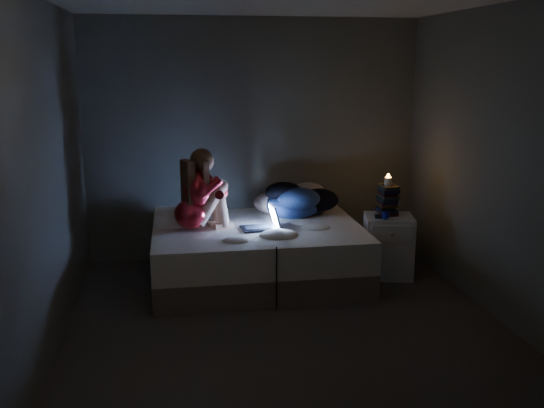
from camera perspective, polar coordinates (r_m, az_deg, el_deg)
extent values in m
cube|color=#3E3A37|center=(5.10, 1.31, -11.51)|extent=(3.60, 3.80, 0.02)
cube|color=#52554D|center=(6.57, -1.74, 6.05)|extent=(3.60, 0.02, 2.60)
cube|color=#52554D|center=(2.90, 8.46, -3.54)|extent=(3.60, 0.02, 2.60)
cube|color=#52554D|center=(4.72, -20.77, 2.29)|extent=(0.02, 3.80, 2.60)
cube|color=#52554D|center=(5.34, 20.87, 3.49)|extent=(0.02, 3.80, 2.60)
cube|color=white|center=(6.06, -8.79, -1.22)|extent=(0.48, 0.34, 0.14)
cube|color=white|center=(6.21, 10.95, -3.94)|extent=(0.55, 0.51, 0.63)
cylinder|color=beige|center=(6.13, 10.96, 2.10)|extent=(0.07, 0.07, 0.08)
cube|color=black|center=(6.05, 10.20, -1.23)|extent=(0.08, 0.15, 0.01)
sphere|color=navy|center=(5.98, 11.03, -1.10)|extent=(0.08, 0.08, 0.08)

